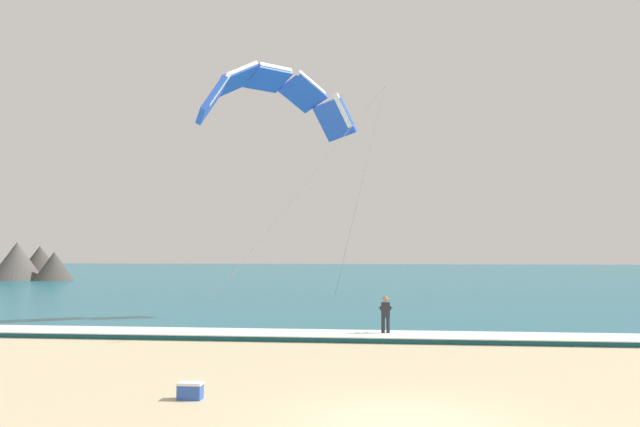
{
  "coord_description": "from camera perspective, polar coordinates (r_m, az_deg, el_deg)",
  "views": [
    {
      "loc": [
        -0.02,
        -14.64,
        3.58
      ],
      "look_at": [
        -3.56,
        15.77,
        5.1
      ],
      "focal_mm": 39.11,
      "sensor_mm": 36.0,
      "label": 1
    }
  ],
  "objects": [
    {
      "name": "cooler_box",
      "position": [
        17.28,
        -10.57,
        -14.06
      ],
      "size": [
        0.58,
        0.38,
        0.4
      ],
      "color": "#2D51B2",
      "rests_on": "ground"
    },
    {
      "name": "ground_plane",
      "position": [
        15.07,
        6.81,
        -16.55
      ],
      "size": [
        200.0,
        200.0,
        0.0
      ],
      "primitive_type": "plane",
      "color": "#C6B78E"
    },
    {
      "name": "kitesurfer",
      "position": [
        27.85,
        5.38,
        -8.26
      ],
      "size": [
        0.55,
        0.53,
        1.69
      ],
      "color": "#232328",
      "rests_on": "ground"
    },
    {
      "name": "kite_primary",
      "position": [
        34.28,
        -3.84,
        9.74
      ],
      "size": [
        8.59,
        8.05,
        11.21
      ],
      "color": "blue"
    },
    {
      "name": "surf_foam",
      "position": [
        27.62,
        6.73,
        -9.8
      ],
      "size": [
        200.0,
        2.42,
        0.04
      ],
      "primitive_type": "cube",
      "color": "white",
      "rests_on": "sea"
    },
    {
      "name": "sea",
      "position": [
        86.49,
        6.68,
        -5.13
      ],
      "size": [
        200.0,
        120.0,
        0.2
      ],
      "primitive_type": "cube",
      "color": "#146075",
      "rests_on": "ground"
    },
    {
      "name": "headland_left",
      "position": [
        81.19,
        -22.72,
        -3.94
      ],
      "size": [
        10.77,
        8.83,
        4.21
      ],
      "color": "#56514C",
      "rests_on": "ground"
    },
    {
      "name": "surfboard",
      "position": [
        27.93,
        5.39,
        -10.13
      ],
      "size": [
        0.48,
        1.41,
        0.09
      ],
      "color": "#239EC6",
      "rests_on": "ground"
    }
  ]
}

